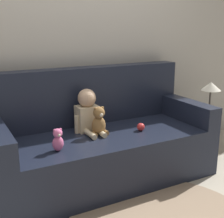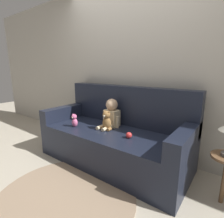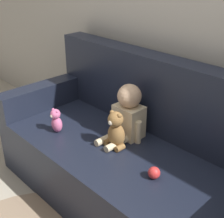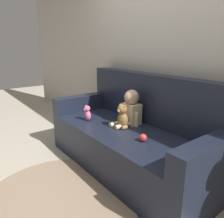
{
  "view_description": "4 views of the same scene",
  "coord_description": "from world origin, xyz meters",
  "px_view_note": "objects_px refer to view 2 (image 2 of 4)",
  "views": [
    {
      "loc": [
        -1.24,
        -2.47,
        1.45
      ],
      "look_at": [
        0.01,
        -0.14,
        0.73
      ],
      "focal_mm": 50.0,
      "sensor_mm": 36.0,
      "label": 1
    },
    {
      "loc": [
        1.36,
        -1.83,
        1.29
      ],
      "look_at": [
        -0.01,
        0.01,
        0.77
      ],
      "focal_mm": 28.0,
      "sensor_mm": 36.0,
      "label": 2
    },
    {
      "loc": [
        1.24,
        -1.33,
        1.67
      ],
      "look_at": [
        -0.08,
        -0.06,
        0.77
      ],
      "focal_mm": 50.0,
      "sensor_mm": 36.0,
      "label": 3
    },
    {
      "loc": [
        1.69,
        -1.52,
        1.35
      ],
      "look_at": [
        -0.13,
        -0.13,
        0.69
      ],
      "focal_mm": 35.0,
      "sensor_mm": 36.0,
      "label": 4
    }
  ],
  "objects_px": {
    "couch": "(115,137)",
    "plush_toy_side": "(74,120)",
    "person_baby": "(111,114)",
    "toy_ball": "(129,135)",
    "teddy_bear_brown": "(107,121)"
  },
  "relations": [
    {
      "from": "couch",
      "to": "teddy_bear_brown",
      "type": "relative_size",
      "value": 7.67
    },
    {
      "from": "couch",
      "to": "toy_ball",
      "type": "relative_size",
      "value": 27.73
    },
    {
      "from": "plush_toy_side",
      "to": "toy_ball",
      "type": "xyz_separation_m",
      "value": [
        0.86,
        0.1,
        -0.06
      ]
    },
    {
      "from": "person_baby",
      "to": "teddy_bear_brown",
      "type": "height_order",
      "value": "person_baby"
    },
    {
      "from": "plush_toy_side",
      "to": "couch",
      "type": "bearing_deg",
      "value": 28.31
    },
    {
      "from": "couch",
      "to": "toy_ball",
      "type": "bearing_deg",
      "value": -27.97
    },
    {
      "from": "plush_toy_side",
      "to": "person_baby",
      "type": "bearing_deg",
      "value": 39.43
    },
    {
      "from": "teddy_bear_brown",
      "to": "toy_ball",
      "type": "bearing_deg",
      "value": -10.87
    },
    {
      "from": "couch",
      "to": "plush_toy_side",
      "type": "distance_m",
      "value": 0.63
    },
    {
      "from": "person_baby",
      "to": "toy_ball",
      "type": "bearing_deg",
      "value": -27.86
    },
    {
      "from": "plush_toy_side",
      "to": "toy_ball",
      "type": "height_order",
      "value": "plush_toy_side"
    },
    {
      "from": "couch",
      "to": "person_baby",
      "type": "bearing_deg",
      "value": 152.45
    },
    {
      "from": "couch",
      "to": "toy_ball",
      "type": "distance_m",
      "value": 0.41
    },
    {
      "from": "couch",
      "to": "person_baby",
      "type": "height_order",
      "value": "couch"
    },
    {
      "from": "person_baby",
      "to": "couch",
      "type": "bearing_deg",
      "value": -27.55
    }
  ]
}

